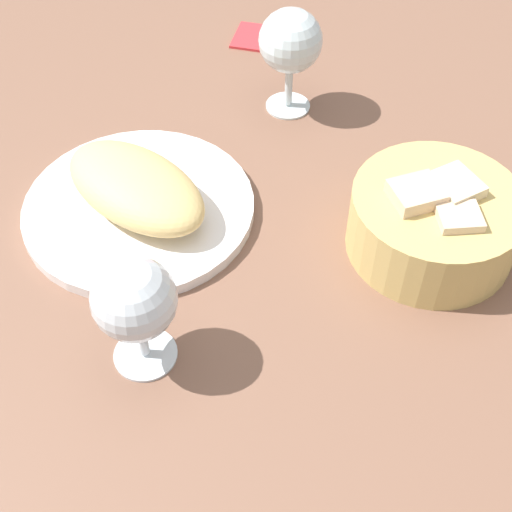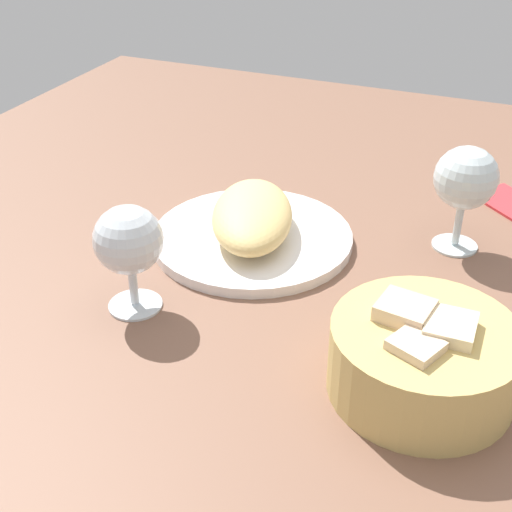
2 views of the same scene
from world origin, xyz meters
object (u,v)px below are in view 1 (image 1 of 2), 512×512
Objects in this scene: plate at (139,208)px; wine_glass_near at (135,302)px; wine_glass_far at (290,44)px; folded_napkin at (271,38)px; bread_basket at (434,221)px.

plate is 21.11cm from wine_glass_near.
wine_glass_far is 1.26× the size of folded_napkin.
bread_basket is 44.49cm from folded_napkin.
bread_basket is (19.76, 26.01, 3.24)cm from plate.
bread_basket reaches higher than folded_napkin.
bread_basket is 1.30× the size of wine_glass_far.
wine_glass_far is at bearing -69.04° from folded_napkin.
plate is at bearing -127.23° from bread_basket.
bread_basket is 1.64× the size of folded_napkin.
plate is 1.89× the size of wine_glass_far.
folded_napkin is at bearing 159.10° from wine_glass_far.
folded_napkin is at bearing 138.79° from wine_glass_near.
plate is 32.82cm from bread_basket.
bread_basket is 1.42× the size of wine_glass_near.
wine_glass_near is 42.09cm from wine_glass_far.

